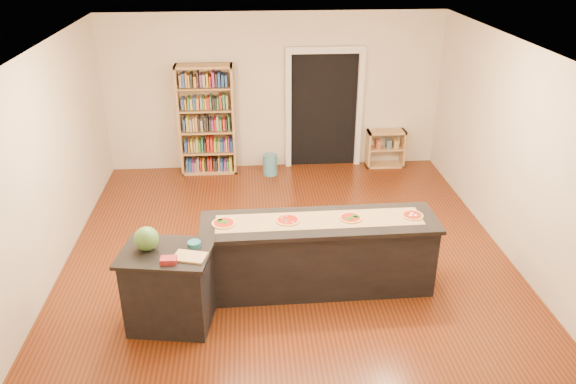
{
  "coord_description": "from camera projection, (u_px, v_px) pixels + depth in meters",
  "views": [
    {
      "loc": [
        -0.49,
        -6.29,
        4.11
      ],
      "look_at": [
        0.0,
        0.2,
        1.0
      ],
      "focal_mm": 35.0,
      "sensor_mm": 36.0,
      "label": 1
    }
  ],
  "objects": [
    {
      "name": "cutting_board",
      "position": [
        190.0,
        257.0,
        5.87
      ],
      "size": [
        0.38,
        0.31,
        0.02
      ],
      "primitive_type": "cube",
      "rotation": [
        0.0,
        0.0,
        -0.28
      ],
      "color": "tan",
      "rests_on": "side_counter"
    },
    {
      "name": "low_shelf",
      "position": [
        385.0,
        148.0,
        10.42
      ],
      "size": [
        0.69,
        0.3,
        0.69
      ],
      "primitive_type": "cube",
      "color": "tan",
      "rests_on": "ground"
    },
    {
      "name": "pizza_a",
      "position": [
        224.0,
        223.0,
        6.57
      ],
      "size": [
        0.27,
        0.27,
        0.02
      ],
      "color": "tan",
      "rests_on": "kitchen_island"
    },
    {
      "name": "package_red",
      "position": [
        169.0,
        260.0,
        5.78
      ],
      "size": [
        0.17,
        0.12,
        0.06
      ],
      "primitive_type": "cube",
      "rotation": [
        0.0,
        0.0,
        -0.02
      ],
      "color": "maroon",
      "rests_on": "side_counter"
    },
    {
      "name": "doorway",
      "position": [
        324.0,
        103.0,
        10.12
      ],
      "size": [
        1.4,
        0.09,
        2.21
      ],
      "color": "black",
      "rests_on": "room"
    },
    {
      "name": "pizza_b",
      "position": [
        288.0,
        220.0,
        6.64
      ],
      "size": [
        0.28,
        0.28,
        0.02
      ],
      "color": "tan",
      "rests_on": "kitchen_island"
    },
    {
      "name": "bookshelf",
      "position": [
        207.0,
        120.0,
        9.91
      ],
      "size": [
        0.98,
        0.35,
        1.97
      ],
      "primitive_type": "cube",
      "color": "tan",
      "rests_on": "ground"
    },
    {
      "name": "waste_bin",
      "position": [
        270.0,
        165.0,
        10.13
      ],
      "size": [
        0.26,
        0.26,
        0.38
      ],
      "primitive_type": "cylinder",
      "color": "teal",
      "rests_on": "ground"
    },
    {
      "name": "pizza_d",
      "position": [
        412.0,
        215.0,
        6.75
      ],
      "size": [
        0.27,
        0.27,
        0.02
      ],
      "color": "tan",
      "rests_on": "kitchen_island"
    },
    {
      "name": "kraft_paper",
      "position": [
        319.0,
        220.0,
        6.67
      ],
      "size": [
        2.46,
        0.47,
        0.0
      ],
      "primitive_type": "cube",
      "rotation": [
        0.0,
        0.0,
        0.01
      ],
      "color": "tan",
      "rests_on": "kitchen_island"
    },
    {
      "name": "kitchen_island",
      "position": [
        319.0,
        254.0,
        6.85
      ],
      "size": [
        2.83,
        0.77,
        0.93
      ],
      "rotation": [
        0.0,
        0.0,
        0.01
      ],
      "color": "black",
      "rests_on": "ground"
    },
    {
      "name": "watermelon",
      "position": [
        147.0,
        239.0,
        5.97
      ],
      "size": [
        0.26,
        0.26,
        0.26
      ],
      "primitive_type": "sphere",
      "color": "#144214",
      "rests_on": "side_counter"
    },
    {
      "name": "side_counter",
      "position": [
        169.0,
        288.0,
        6.2
      ],
      "size": [
        0.96,
        0.7,
        0.95
      ],
      "rotation": [
        0.0,
        0.0,
        -0.16
      ],
      "color": "black",
      "rests_on": "ground"
    },
    {
      "name": "pizza_c",
      "position": [
        351.0,
        218.0,
        6.69
      ],
      "size": [
        0.28,
        0.28,
        0.02
      ],
      "color": "tan",
      "rests_on": "kitchen_island"
    },
    {
      "name": "package_teal",
      "position": [
        194.0,
        244.0,
        6.07
      ],
      "size": [
        0.15,
        0.15,
        0.05
      ],
      "primitive_type": "cylinder",
      "color": "#195966",
      "rests_on": "side_counter"
    },
    {
      "name": "room",
      "position": [
        289.0,
        170.0,
        6.86
      ],
      "size": [
        6.0,
        7.0,
        2.8
      ],
      "color": "beige",
      "rests_on": "ground"
    }
  ]
}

